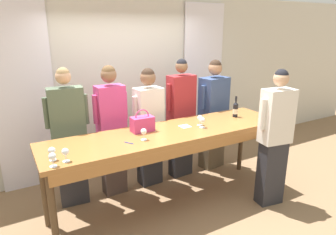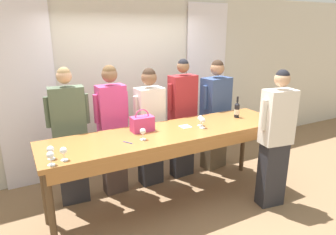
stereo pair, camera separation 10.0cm
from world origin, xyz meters
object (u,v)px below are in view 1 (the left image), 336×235
at_px(handbag, 142,124).
at_px(wine_glass_center_left, 144,132).
at_px(wine_glass_front_mid, 200,118).
at_px(guest_cream_sweater, 149,126).
at_px(wine_glass_center_mid, 52,151).
at_px(wine_glass_front_right, 202,120).
at_px(wine_glass_center_right, 65,152).
at_px(wine_glass_front_left, 52,157).
at_px(tasting_bar, 172,138).
at_px(guest_striped_shirt, 181,118).
at_px(wine_bottle, 235,109).
at_px(guest_pink_top, 112,129).
at_px(guest_olive_jacket, 69,137).
at_px(host_pouring, 275,138).
at_px(guest_navy_coat, 213,115).

xyz_separation_m(handbag, wine_glass_center_left, (-0.11, -0.28, -0.00)).
height_order(wine_glass_front_mid, guest_cream_sweater, guest_cream_sweater).
bearing_deg(guest_cream_sweater, wine_glass_center_mid, -149.52).
bearing_deg(wine_glass_center_left, wine_glass_front_right, 1.96).
relative_size(wine_glass_center_right, guest_cream_sweater, 0.08).
bearing_deg(wine_glass_front_left, tasting_bar, 11.85).
bearing_deg(guest_striped_shirt, wine_glass_center_left, -141.59).
distance_m(wine_bottle, wine_glass_front_left, 2.59).
bearing_deg(guest_pink_top, handbag, -66.04).
xyz_separation_m(wine_glass_center_right, guest_olive_jacket, (0.22, 0.94, -0.20)).
distance_m(wine_bottle, host_pouring, 0.72).
bearing_deg(wine_glass_center_mid, wine_glass_center_right, -40.80).
bearing_deg(wine_glass_center_mid, guest_striped_shirt, 23.13).
xyz_separation_m(handbag, guest_striped_shirt, (0.88, 0.51, -0.19)).
bearing_deg(host_pouring, wine_bottle, 95.79).
height_order(wine_glass_front_left, wine_glass_front_right, same).
distance_m(tasting_bar, wine_glass_center_right, 1.36).
relative_size(wine_glass_center_right, guest_olive_jacket, 0.07).
bearing_deg(tasting_bar, wine_glass_front_mid, 3.96).
bearing_deg(handbag, wine_glass_front_left, -156.59).
xyz_separation_m(wine_glass_center_right, host_pouring, (2.50, -0.33, -0.21)).
height_order(tasting_bar, guest_navy_coat, guest_navy_coat).
relative_size(wine_glass_front_mid, guest_pink_top, 0.08).
relative_size(wine_glass_front_left, guest_cream_sweater, 0.08).
distance_m(wine_bottle, guest_striped_shirt, 0.83).
relative_size(handbag, wine_glass_center_right, 2.06).
height_order(guest_striped_shirt, guest_navy_coat, guest_striped_shirt).
relative_size(wine_bottle, wine_glass_front_mid, 2.23).
bearing_deg(wine_glass_front_right, wine_glass_center_mid, -177.12).
bearing_deg(handbag, wine_bottle, -3.69).
bearing_deg(wine_glass_front_left, guest_navy_coat, 20.75).
relative_size(guest_olive_jacket, guest_cream_sweater, 1.05).
bearing_deg(guest_cream_sweater, guest_pink_top, 180.00).
distance_m(guest_pink_top, guest_striped_shirt, 1.11).
bearing_deg(wine_glass_front_left, guest_olive_jacket, 70.91).
relative_size(handbag, guest_cream_sweater, 0.16).
relative_size(tasting_bar, wine_glass_front_left, 23.19).
height_order(handbag, guest_striped_shirt, guest_striped_shirt).
distance_m(wine_glass_front_right, host_pouring, 0.95).
xyz_separation_m(wine_glass_center_left, guest_olive_jacket, (-0.67, 0.79, -0.20)).
xyz_separation_m(wine_glass_center_left, wine_glass_center_mid, (-1.00, -0.06, -0.00)).
bearing_deg(wine_glass_front_right, guest_navy_coat, 44.41).
bearing_deg(host_pouring, guest_navy_coat, 89.56).
relative_size(tasting_bar, wine_bottle, 10.40).
bearing_deg(host_pouring, guest_striped_shirt, 115.53).
distance_m(tasting_bar, wine_glass_front_left, 1.50).
xyz_separation_m(guest_navy_coat, host_pouring, (-0.01, -1.28, 0.01)).
bearing_deg(wine_glass_front_right, guest_cream_sweater, 117.23).
bearing_deg(guest_navy_coat, wine_bottle, -97.46).
xyz_separation_m(guest_olive_jacket, guest_pink_top, (0.56, -0.00, 0.01)).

